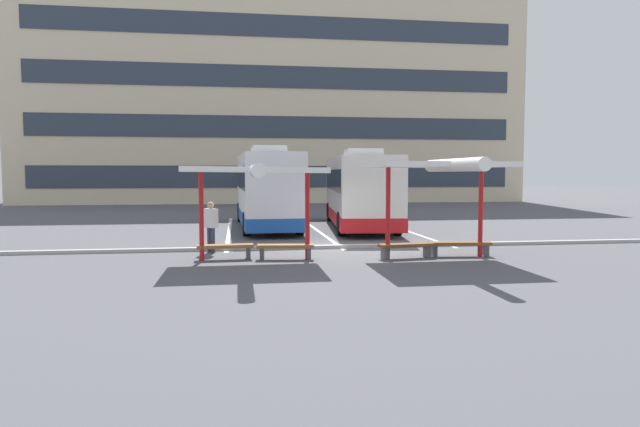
% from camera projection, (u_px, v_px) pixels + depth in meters
% --- Properties ---
extents(ground_plane, '(160.00, 160.00, 0.00)m').
position_uv_depth(ground_plane, '(345.00, 250.00, 18.89)').
color(ground_plane, '#515156').
extents(terminal_building, '(43.77, 13.00, 23.50)m').
position_uv_depth(terminal_building, '(275.00, 90.00, 53.00)').
color(terminal_building, beige).
rests_on(terminal_building, ground).
extents(coach_bus_0, '(2.76, 10.14, 3.79)m').
position_uv_depth(coach_bus_0, '(266.00, 190.00, 26.54)').
color(coach_bus_0, silver).
rests_on(coach_bus_0, ground).
extents(coach_bus_1, '(3.61, 10.57, 3.66)m').
position_uv_depth(coach_bus_1, '(359.00, 191.00, 26.65)').
color(coach_bus_1, silver).
rests_on(coach_bus_1, ground).
extents(lane_stripe_0, '(0.16, 14.00, 0.01)m').
position_uv_depth(lane_stripe_0, '(229.00, 231.00, 25.17)').
color(lane_stripe_0, white).
rests_on(lane_stripe_0, ground).
extents(lane_stripe_1, '(0.16, 14.00, 0.01)m').
position_uv_depth(lane_stripe_1, '(316.00, 229.00, 25.74)').
color(lane_stripe_1, white).
rests_on(lane_stripe_1, ground).
extents(lane_stripe_2, '(0.16, 14.00, 0.01)m').
position_uv_depth(lane_stripe_2, '(399.00, 228.00, 26.32)').
color(lane_stripe_2, white).
rests_on(lane_stripe_2, ground).
extents(waiting_shelter_0, '(4.15, 4.53, 2.84)m').
position_uv_depth(waiting_shelter_0, '(255.00, 172.00, 16.40)').
color(waiting_shelter_0, red).
rests_on(waiting_shelter_0, ground).
extents(bench_0, '(1.70, 0.51, 0.45)m').
position_uv_depth(bench_0, '(225.00, 248.00, 16.87)').
color(bench_0, brown).
rests_on(bench_0, ground).
extents(bench_1, '(1.75, 0.61, 0.45)m').
position_uv_depth(bench_1, '(285.00, 248.00, 16.90)').
color(bench_1, brown).
rests_on(bench_1, ground).
extents(waiting_shelter_1, '(3.96, 5.10, 3.00)m').
position_uv_depth(waiting_shelter_1, '(439.00, 167.00, 16.79)').
color(waiting_shelter_1, red).
rests_on(waiting_shelter_1, ground).
extents(bench_2, '(1.75, 0.63, 0.45)m').
position_uv_depth(bench_2, '(406.00, 247.00, 17.12)').
color(bench_2, brown).
rests_on(bench_2, ground).
extents(bench_3, '(1.95, 0.64, 0.45)m').
position_uv_depth(bench_3, '(460.00, 245.00, 17.53)').
color(bench_3, brown).
rests_on(bench_3, ground).
extents(platform_kerb, '(44.00, 0.24, 0.12)m').
position_uv_depth(platform_kerb, '(342.00, 246.00, 19.39)').
color(platform_kerb, '#ADADA8').
rests_on(platform_kerb, ground).
extents(waiting_passenger_0, '(0.49, 0.50, 1.67)m').
position_uv_depth(waiting_passenger_0, '(211.00, 223.00, 18.27)').
color(waiting_passenger_0, '#33384C').
rests_on(waiting_passenger_0, ground).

